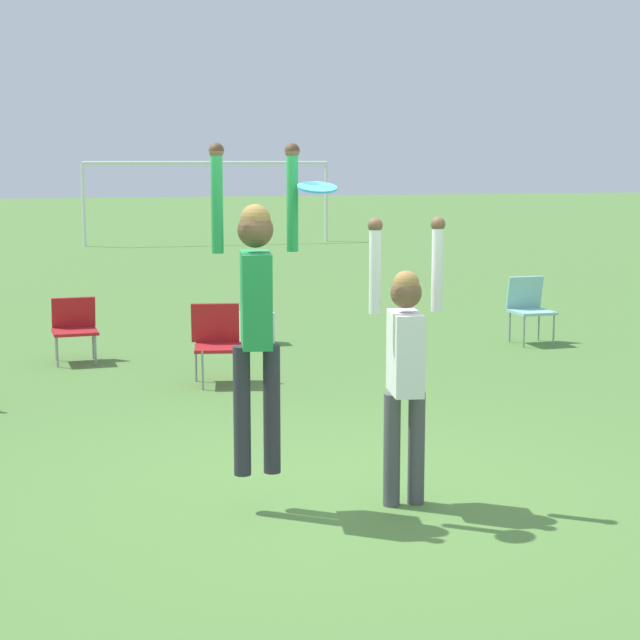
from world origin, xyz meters
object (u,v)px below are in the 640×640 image
person_jumping (256,300)px  camping_chair_1 (218,338)px  camping_chair_0 (529,304)px  camping_chair_3 (74,325)px  cooler_box (257,328)px  frisbee (317,187)px  person_defending (405,356)px

person_jumping → camping_chair_1: person_jumping is taller
camping_chair_0 → camping_chair_3: 5.91m
person_jumping → cooler_box: (1.42, 6.64, -1.28)m
frisbee → person_jumping: bearing=158.5°
camping_chair_1 → cooler_box: bearing=-100.9°
frisbee → cooler_box: (1.03, 6.80, -2.05)m
camping_chair_0 → camping_chair_1: (-4.44, -1.42, -0.02)m
person_jumping → camping_chair_3: (-0.98, 5.99, -1.04)m
camping_chair_0 → frisbee: bearing=51.3°
frisbee → camping_chair_3: size_ratio=0.35×
frisbee → camping_chair_0: 7.64m
camping_chair_3 → camping_chair_0: bearing=175.1°
person_jumping → person_defending: (1.03, -0.16, -0.41)m
person_jumping → camping_chair_3: size_ratio=2.96×
camping_chair_0 → cooler_box: (-3.51, 0.90, -0.31)m
frisbee → camping_chair_0: bearing=52.4°
person_defending → frisbee: bearing=-81.8°
camping_chair_3 → cooler_box: 2.49m
person_defending → camping_chair_3: person_defending is taller
camping_chair_0 → camping_chair_1: camping_chair_0 is taller
cooler_box → camping_chair_1: bearing=-112.0°
frisbee → cooler_box: 7.17m
camping_chair_1 → frisbee: bearing=99.9°
frisbee → cooler_box: frisbee is taller
frisbee → person_defending: bearing=-0.9°
person_jumping → camping_chair_0: size_ratio=2.59×
frisbee → camping_chair_0: size_ratio=0.31×
person_jumping → cooler_box: person_jumping is taller
camping_chair_0 → camping_chair_1: bearing=16.5°
camping_chair_0 → camping_chair_3: camping_chair_0 is taller
camping_chair_3 → camping_chair_1: bearing=128.8°
person_jumping → camping_chair_0: bearing=-31.6°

